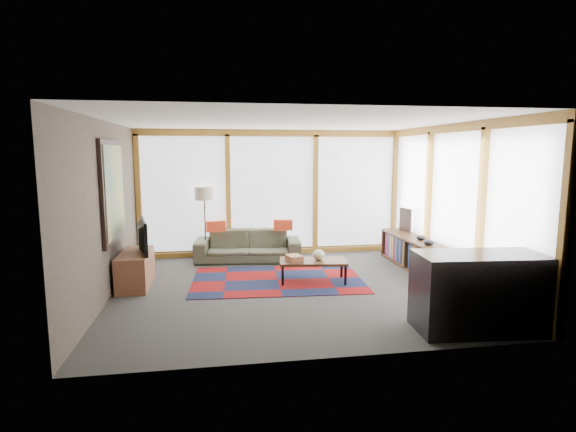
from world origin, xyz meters
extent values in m
plane|color=#2E2E2C|center=(0.00, 0.00, 0.00)|extent=(5.50, 5.50, 0.00)
cube|color=#3F322D|center=(-2.75, 0.00, 1.30)|extent=(0.04, 5.00, 2.60)
cube|color=#3F322D|center=(0.00, -2.50, 1.30)|extent=(5.50, 0.04, 2.60)
cube|color=silver|center=(0.00, 0.00, 2.60)|extent=(5.50, 5.00, 0.04)
cube|color=white|center=(0.00, 2.47, 1.30)|extent=(5.30, 0.02, 2.35)
cube|color=white|center=(2.72, 0.00, 1.30)|extent=(0.02, 4.80, 2.35)
cube|color=black|center=(-2.71, 0.30, 1.55)|extent=(0.05, 1.35, 1.55)
cube|color=gold|center=(-2.69, 0.30, 1.55)|extent=(0.02, 1.20, 1.40)
cube|color=maroon|center=(-0.17, 0.46, 0.01)|extent=(2.94, 1.99, 0.01)
imported|color=#383A2A|center=(-0.56, 1.94, 0.30)|extent=(2.14, 1.02, 0.60)
cube|color=red|center=(-1.18, 1.93, 0.71)|extent=(0.39, 0.19, 0.21)
cube|color=red|center=(0.14, 1.89, 0.71)|extent=(0.39, 0.17, 0.21)
cube|color=#985733|center=(0.09, 0.30, 0.41)|extent=(0.28, 0.32, 0.09)
ellipsoid|color=beige|center=(0.50, 0.29, 0.45)|extent=(0.24, 0.24, 0.18)
ellipsoid|color=black|center=(2.40, 0.19, 0.62)|extent=(0.22, 0.22, 0.10)
ellipsoid|color=black|center=(2.46, 0.63, 0.62)|extent=(0.21, 0.21, 0.09)
cube|color=black|center=(2.57, 1.56, 0.80)|extent=(0.11, 0.35, 0.46)
cube|color=brown|center=(-2.47, 0.50, 0.28)|extent=(0.46, 1.10, 0.55)
imported|color=black|center=(-2.41, 0.50, 0.81)|extent=(0.31, 0.92, 0.52)
cube|color=black|center=(1.93, -2.05, 0.47)|extent=(1.54, 0.81, 0.95)
camera|label=1|loc=(-1.17, -6.82, 2.14)|focal=28.00mm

